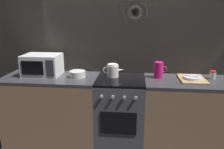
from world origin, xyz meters
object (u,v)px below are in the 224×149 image
(kettle, at_px, (113,70))
(spice_jar, at_px, (213,75))
(pitcher, at_px, (159,70))
(dish_pile, at_px, (192,79))
(mixing_bowl, at_px, (78,74))
(stove_unit, at_px, (120,112))
(microwave, at_px, (42,65))

(kettle, xyz_separation_m, spice_jar, (1.23, 0.02, -0.03))
(pitcher, distance_m, dish_pile, 0.41)
(mixing_bowl, height_order, pitcher, pitcher)
(stove_unit, xyz_separation_m, microwave, (-1.02, 0.06, 0.59))
(dish_pile, bearing_deg, mixing_bowl, -179.15)
(kettle, height_order, dish_pile, kettle)
(kettle, bearing_deg, microwave, -179.12)
(pitcher, bearing_deg, mixing_bowl, -175.73)
(pitcher, bearing_deg, kettle, -178.99)
(kettle, xyz_separation_m, pitcher, (0.57, 0.01, 0.02))
(stove_unit, relative_size, kettle, 3.16)
(microwave, distance_m, dish_pile, 1.89)
(stove_unit, distance_m, dish_pile, 0.99)
(mixing_bowl, xyz_separation_m, spice_jar, (1.67, 0.09, 0.01))
(microwave, height_order, pitcher, microwave)
(spice_jar, bearing_deg, stove_unit, -174.78)
(kettle, bearing_deg, stove_unit, -36.72)
(stove_unit, bearing_deg, dish_pile, 2.19)
(spice_jar, bearing_deg, mixing_bowl, -176.89)
(pitcher, bearing_deg, spice_jar, 1.30)
(kettle, relative_size, pitcher, 1.42)
(mixing_bowl, relative_size, pitcher, 1.00)
(stove_unit, bearing_deg, mixing_bowl, 178.73)
(mixing_bowl, distance_m, spice_jar, 1.67)
(microwave, relative_size, pitcher, 2.30)
(dish_pile, bearing_deg, pitcher, 172.21)
(microwave, distance_m, kettle, 0.91)
(microwave, height_order, dish_pile, microwave)
(mixing_bowl, xyz_separation_m, dish_pile, (1.41, 0.02, -0.02))
(microwave, bearing_deg, mixing_bowl, -6.21)
(microwave, xyz_separation_m, spice_jar, (2.14, 0.04, -0.08))
(stove_unit, relative_size, microwave, 1.96)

